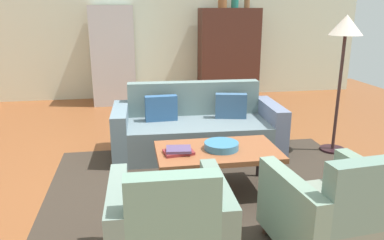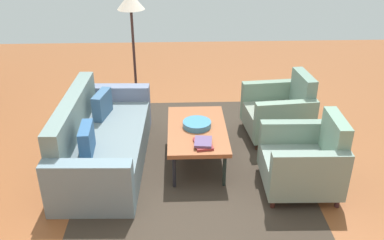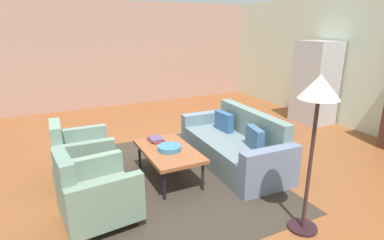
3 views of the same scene
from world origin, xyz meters
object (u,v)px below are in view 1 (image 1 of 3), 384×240
(armchair_left, at_px, (170,231))
(refrigerator, at_px, (114,55))
(cabinet, at_px, (228,54))
(floor_lamp, at_px, (345,38))
(book_stack, at_px, (179,151))
(couch, at_px, (197,129))
(coffee_table, at_px, (217,153))
(armchair_right, at_px, (335,216))
(fruit_bowl, at_px, (221,146))
(vase_round, at_px, (235,2))
(vase_small, at_px, (247,2))
(vase_tall, at_px, (223,1))

(armchair_left, xyz_separation_m, refrigerator, (-0.51, 5.22, 0.58))
(cabinet, height_order, floor_lamp, cabinet)
(book_stack, height_order, cabinet, cabinet)
(couch, distance_m, coffee_table, 1.19)
(couch, relative_size, armchair_right, 2.42)
(coffee_table, relative_size, fruit_bowl, 3.54)
(coffee_table, bearing_deg, book_stack, -173.14)
(couch, xyz_separation_m, cabinet, (1.20, 2.98, 0.61))
(refrigerator, bearing_deg, armchair_left, -84.46)
(couch, bearing_deg, fruit_bowl, 93.72)
(vase_round, relative_size, vase_small, 1.16)
(coffee_table, distance_m, floor_lamp, 2.22)
(vase_tall, xyz_separation_m, refrigerator, (-2.16, -0.10, -1.00))
(vase_tall, bearing_deg, book_stack, -108.91)
(armchair_left, relative_size, cabinet, 0.49)
(armchair_right, distance_m, fruit_bowl, 1.31)
(vase_tall, distance_m, refrigerator, 2.38)
(floor_lamp, bearing_deg, fruit_bowl, -153.00)
(armchair_right, xyz_separation_m, vase_round, (0.69, 5.32, 1.58))
(vase_small, distance_m, floor_lamp, 3.32)
(vase_small, bearing_deg, fruit_bowl, -109.96)
(vase_small, bearing_deg, vase_round, 180.00)
(book_stack, height_order, vase_small, vase_small)
(cabinet, height_order, vase_tall, vase_tall)
(couch, relative_size, book_stack, 7.08)
(armchair_left, height_order, armchair_right, same)
(fruit_bowl, height_order, vase_small, vase_small)
(armchair_right, relative_size, fruit_bowl, 2.60)
(book_stack, bearing_deg, fruit_bowl, 6.25)
(couch, xyz_separation_m, vase_small, (1.55, 2.97, 1.62))
(couch, xyz_separation_m, floor_lamp, (1.76, -0.31, 1.16))
(coffee_table, distance_m, vase_small, 4.68)
(couch, bearing_deg, vase_round, -111.58)
(refrigerator, distance_m, floor_lamp, 4.31)
(couch, height_order, book_stack, couch)
(book_stack, relative_size, vase_round, 1.26)
(coffee_table, xyz_separation_m, book_stack, (-0.39, -0.05, 0.06))
(armchair_left, bearing_deg, vase_small, 69.35)
(coffee_table, xyz_separation_m, armchair_right, (0.61, -1.17, -0.08))
(vase_round, xyz_separation_m, vase_small, (0.25, 0.00, -0.02))
(vase_round, height_order, vase_small, vase_round)
(vase_round, xyz_separation_m, refrigerator, (-2.41, -0.10, -0.99))
(armchair_left, bearing_deg, vase_round, 71.70)
(armchair_left, relative_size, refrigerator, 0.48)
(couch, relative_size, cabinet, 1.18)
(armchair_left, relative_size, armchair_right, 1.00)
(book_stack, relative_size, vase_small, 1.45)
(cabinet, height_order, vase_round, vase_round)
(fruit_bowl, bearing_deg, armchair_right, -64.05)
(armchair_right, bearing_deg, couch, 98.94)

